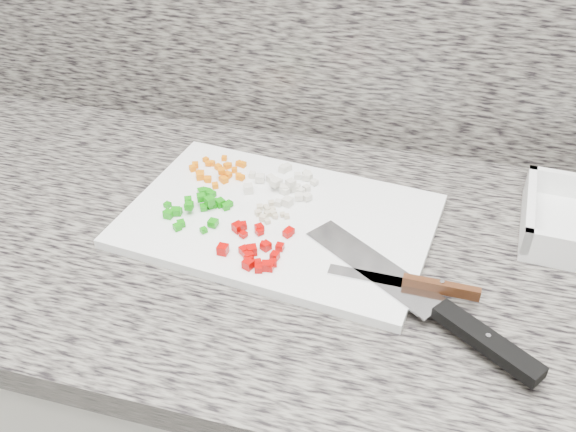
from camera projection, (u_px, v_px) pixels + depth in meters
The scene contains 9 objects.
countertop at pixel (335, 257), 0.93m from camera, with size 3.96×0.64×0.04m, color slate.
cutting_board at pixel (279, 221), 0.95m from camera, with size 0.44×0.29×0.01m, color white.
carrot_pile at pixel (218, 171), 1.03m from camera, with size 0.10×0.09×0.02m.
onion_pile at pixel (285, 184), 1.00m from camera, with size 0.11×0.11×0.02m.
green_pepper_pile at pixel (199, 206), 0.95m from camera, with size 0.10×0.11×0.02m.
red_pepper_pile at pixel (255, 248), 0.88m from camera, with size 0.09×0.10×0.01m.
garlic_pile at pixel (269, 213), 0.95m from camera, with size 0.06×0.06×0.01m.
chef_knife at pixel (444, 313), 0.78m from camera, with size 0.32×0.23×0.02m.
paring_knife at pixel (421, 284), 0.82m from camera, with size 0.20×0.02×0.02m.
Camera 1 is at (0.12, 0.74, 1.49)m, focal length 40.00 mm.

